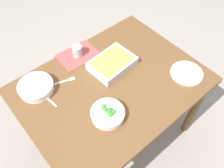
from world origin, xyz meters
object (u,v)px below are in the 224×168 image
side_plate (187,73)px  fork_on_table (64,81)px  stew_bowl (36,87)px  broccoli_bowl (108,114)px  drink_cup (77,51)px  spoon_by_stew (45,96)px  baking_dish (112,63)px

side_plate → fork_on_table: (-0.67, 0.48, -0.00)m
side_plate → stew_bowl: bearing=147.3°
broccoli_bowl → side_plate: broccoli_bowl is taller
broccoli_bowl → stew_bowl: bearing=116.6°
side_plate → fork_on_table: 0.83m
drink_cup → fork_on_table: (-0.21, -0.14, -0.04)m
spoon_by_stew → drink_cup: bearing=23.8°
broccoli_bowl → drink_cup: size_ratio=2.43×
side_plate → spoon_by_stew: (-0.83, 0.46, -0.00)m
drink_cup → baking_dish: bearing=-64.1°
drink_cup → spoon_by_stew: size_ratio=0.48×
baking_dish → spoon_by_stew: bearing=170.7°
broccoli_bowl → side_plate: (0.62, -0.09, -0.02)m
spoon_by_stew → baking_dish: bearing=-9.3°
baking_dish → spoon_by_stew: 0.50m
stew_bowl → fork_on_table: (0.17, -0.06, -0.03)m
broccoli_bowl → baking_dish: broccoli_bowl is taller
baking_dish → fork_on_table: 0.35m
baking_dish → spoon_by_stew: (-0.49, 0.08, -0.03)m
stew_bowl → drink_cup: drink_cup is taller
stew_bowl → side_plate: stew_bowl is taller
baking_dish → drink_cup: 0.27m
drink_cup → side_plate: (0.46, -0.62, -0.03)m
broccoli_bowl → fork_on_table: (-0.05, 0.39, -0.03)m
baking_dish → drink_cup: (-0.12, 0.24, 0.00)m
baking_dish → side_plate: baking_dish is taller
spoon_by_stew → stew_bowl: bearing=98.0°
broccoli_bowl → spoon_by_stew: 0.42m
baking_dish → fork_on_table: (-0.33, 0.10, -0.03)m
broccoli_bowl → spoon_by_stew: broccoli_bowl is taller
side_plate → broccoli_bowl: bearing=171.3°
side_plate → drink_cup: bearing=126.5°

